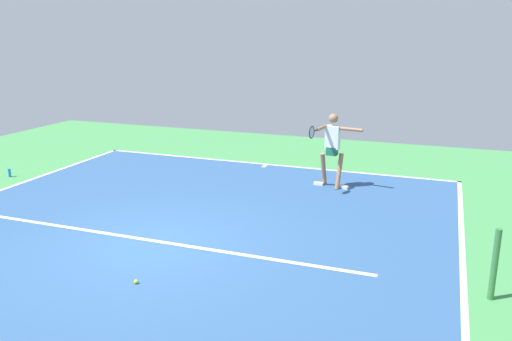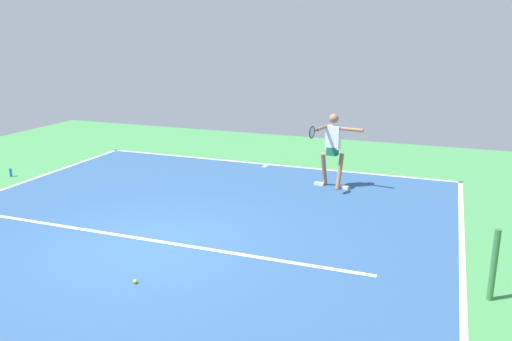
# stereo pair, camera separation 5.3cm
# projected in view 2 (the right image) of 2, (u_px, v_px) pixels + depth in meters

# --- Properties ---
(ground_plane) EXTENTS (21.00, 21.00, 0.00)m
(ground_plane) POSITION_uv_depth(u_px,v_px,m) (153.00, 245.00, 9.25)
(ground_plane) COLOR #428E4C
(court_surface) EXTENTS (10.50, 12.51, 0.00)m
(court_surface) POSITION_uv_depth(u_px,v_px,m) (153.00, 245.00, 9.25)
(court_surface) COLOR #2D5484
(court_surface) RESTS_ON ground_plane
(court_line_baseline_near) EXTENTS (10.50, 0.10, 0.01)m
(court_line_baseline_near) POSITION_uv_depth(u_px,v_px,m) (268.00, 164.00, 14.86)
(court_line_baseline_near) COLOR white
(court_line_baseline_near) RESTS_ON ground_plane
(court_line_sideline_left) EXTENTS (0.10, 12.51, 0.01)m
(court_line_sideline_left) POSITION_uv_depth(u_px,v_px,m) (463.00, 295.00, 7.48)
(court_line_sideline_left) COLOR white
(court_line_sideline_left) RESTS_ON ground_plane
(court_line_service) EXTENTS (7.87, 0.10, 0.01)m
(court_line_service) POSITION_uv_depth(u_px,v_px,m) (158.00, 241.00, 9.40)
(court_line_service) COLOR white
(court_line_service) RESTS_ON ground_plane
(court_line_centre_mark) EXTENTS (0.10, 0.30, 0.01)m
(court_line_centre_mark) POSITION_uv_depth(u_px,v_px,m) (265.00, 166.00, 14.68)
(court_line_centre_mark) COLOR white
(court_line_centre_mark) RESTS_ON ground_plane
(net_post) EXTENTS (0.09, 0.09, 1.07)m
(net_post) POSITION_uv_depth(u_px,v_px,m) (494.00, 265.00, 7.23)
(net_post) COLOR #38753D
(net_post) RESTS_ON ground_plane
(tennis_player) EXTENTS (1.17, 1.24, 1.83)m
(tennis_player) POSITION_uv_depth(u_px,v_px,m) (333.00, 145.00, 12.40)
(tennis_player) COLOR #9E7051
(tennis_player) RESTS_ON ground_plane
(tennis_ball_by_baseline) EXTENTS (0.07, 0.07, 0.07)m
(tennis_ball_by_baseline) POSITION_uv_depth(u_px,v_px,m) (135.00, 281.00, 7.82)
(tennis_ball_by_baseline) COLOR yellow
(tennis_ball_by_baseline) RESTS_ON ground_plane
(water_bottle) EXTENTS (0.07, 0.07, 0.22)m
(water_bottle) POSITION_uv_depth(u_px,v_px,m) (11.00, 172.00, 13.59)
(water_bottle) COLOR blue
(water_bottle) RESTS_ON ground_plane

